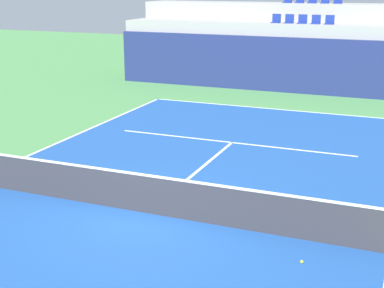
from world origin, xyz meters
name	(u,v)px	position (x,y,z in m)	size (l,w,h in m)	color
ground_plane	(147,213)	(0.00, 0.00, 0.00)	(80.00, 80.00, 0.00)	#4C8C4C
court_surface	(147,213)	(0.00, 0.00, 0.01)	(11.00, 24.00, 0.01)	#1E4C99
baseline_far	(273,109)	(0.00, 11.95, 0.01)	(11.00, 0.10, 0.00)	white
service_line_far	(232,143)	(0.00, 6.40, 0.01)	(8.26, 0.10, 0.00)	white
centre_service_line	(197,171)	(0.00, 3.20, 0.01)	(0.10, 6.40, 0.00)	white
back_wall	(294,66)	(0.00, 15.89, 1.33)	(18.55, 0.30, 2.67)	navy
stands_tier_lower	(300,56)	(0.00, 17.24, 1.62)	(18.55, 2.40, 3.24)	#9E9E99
stands_tier_upper	(309,43)	(0.00, 19.64, 2.07)	(18.55, 2.40, 4.13)	#9E9E99
seating_row_lower	(302,21)	(0.00, 17.33, 3.36)	(3.11, 0.44, 0.44)	navy
seating_row_upper	(312,1)	(0.00, 19.73, 4.26)	(3.11, 0.44, 0.44)	navy
tennis_net	(147,193)	(0.00, 0.00, 0.51)	(11.08, 0.08, 1.07)	black
tennis_ball_1	(302,262)	(3.88, -1.04, 0.04)	(0.07, 0.07, 0.07)	#CCE033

